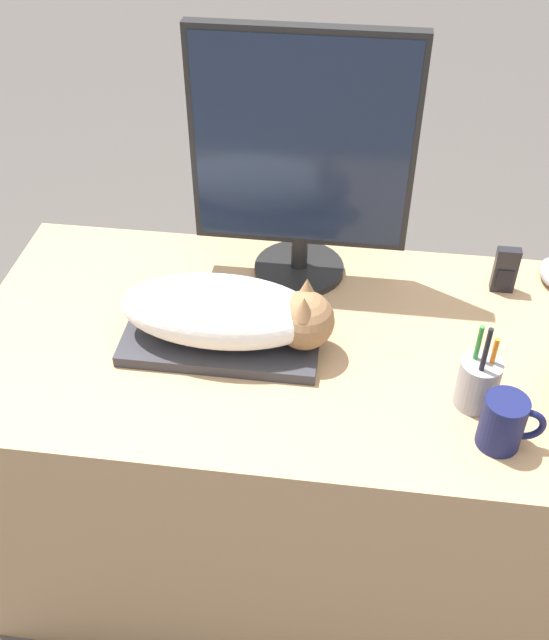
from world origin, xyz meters
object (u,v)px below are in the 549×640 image
at_px(monitor, 302,154).
at_px(coffee_mug, 504,423).
at_px(pen_cup, 478,382).
at_px(keyboard, 221,340).
at_px(phone, 505,270).
at_px(cat, 234,312).

relative_size(monitor, coffee_mug, 4.93).
bearing_deg(monitor, pen_cup, -44.73).
bearing_deg(keyboard, pen_cup, -11.09).
relative_size(coffee_mug, pen_cup, 0.57).
relative_size(monitor, phone, 5.14).
relative_size(cat, pen_cup, 2.16).
relative_size(cat, phone, 3.92).
height_order(cat, coffee_mug, cat).
distance_m(monitor, pen_cup, 0.56).
relative_size(keyboard, monitor, 0.72).
distance_m(coffee_mug, phone, 0.44).
distance_m(keyboard, monitor, 0.40).
distance_m(pen_cup, phone, 0.36).
relative_size(monitor, pen_cup, 2.82).
bearing_deg(phone, coffee_mug, -95.88).
xyz_separation_m(pen_cup, phone, (0.08, 0.35, -0.00)).
bearing_deg(phone, cat, -154.87).
bearing_deg(cat, coffee_mug, -20.64).
bearing_deg(pen_cup, monitor, 135.27).
bearing_deg(cat, monitor, 69.12).
height_order(keyboard, coffee_mug, coffee_mug).
distance_m(cat, monitor, 0.35).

